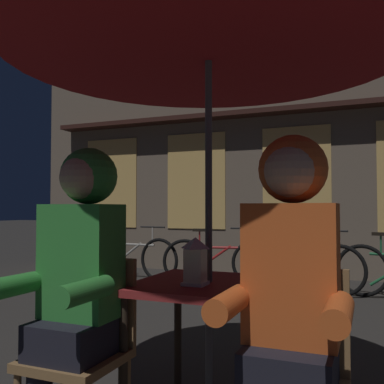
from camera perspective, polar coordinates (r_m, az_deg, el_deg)
The scene contains 11 objects.
cafe_table at distance 2.26m, azimuth 2.23°, elevation -14.27°, with size 0.72×0.72×0.74m.
patio_umbrella at distance 2.40m, azimuth 2.17°, elevation 21.08°, with size 2.10×2.10×2.31m.
lantern at distance 2.13m, azimuth 0.45°, elevation -8.91°, with size 0.11×0.11×0.23m.
chair_left at distance 2.19m, azimuth -13.88°, elevation -18.56°, with size 0.40×0.40×0.87m.
chair_right at distance 1.83m, azimuth 13.23°, elevation -21.93°, with size 0.40×0.40×0.87m.
person_left_hooded at distance 2.08m, azimuth -14.73°, elevation -9.42°, with size 0.45×0.56×1.40m.
person_right_hooded at distance 1.69m, azimuth 12.82°, elevation -11.12°, with size 0.45×0.56×1.40m.
shopfront_building at distance 7.80m, azimuth 13.77°, elevation 12.59°, with size 10.00×0.93×6.20m.
bicycle_nearest at distance 6.96m, azimuth -7.94°, elevation -8.45°, with size 1.68×0.23×0.84m.
bicycle_second at distance 6.36m, azimuth 3.54°, elevation -9.06°, with size 1.66×0.39×0.84m.
bicycle_third at distance 5.99m, azimuth 14.08°, elevation -9.43°, with size 1.66×0.34×0.84m.
Camera 1 is at (0.76, -2.07, 1.11)m, focal length 40.59 mm.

